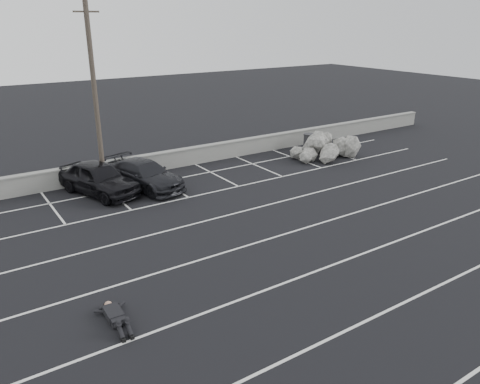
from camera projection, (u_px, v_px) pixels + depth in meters
ground at (286, 282)px, 15.84m from camera, size 120.00×120.00×0.00m
seawall at (132, 166)px, 26.59m from camera, size 50.00×0.45×1.06m
stall_lines at (217, 236)px, 19.24m from camera, size 36.00×20.05×0.01m
car_left at (99, 178)px, 23.63m from camera, size 3.47×5.28×1.67m
car_right at (145, 175)px, 24.54m from camera, size 3.32×5.33×1.44m
utility_pole at (95, 96)px, 23.54m from camera, size 1.25×0.25×9.34m
trash_bin at (308, 141)px, 31.94m from camera, size 0.77×0.77×1.07m
riprap_pile at (329, 148)px, 30.35m from camera, size 4.73×3.66×1.32m
person at (113, 310)px, 13.91m from camera, size 1.15×2.58×0.50m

